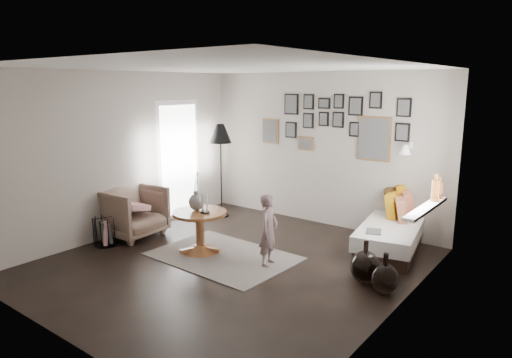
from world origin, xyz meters
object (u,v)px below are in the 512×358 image
Objects in this scene: magazine_basket at (105,231)px; child at (268,230)px; floor_lamp at (220,137)px; daybed at (394,230)px; demijohn_small at (385,278)px; pedestal_table at (200,233)px; armchair at (132,212)px; demijohn_large at (365,267)px; vase at (196,199)px.

magazine_basket is 2.59m from child.
floor_lamp reaches higher than magazine_basket.
daybed is 1.61m from demijohn_small.
pedestal_table is at bearing -149.66° from daybed.
armchair is 1.64× the size of demijohn_large.
armchair is 1.80× the size of demijohn_small.
magazine_basket is (-0.37, -2.23, -1.26)m from floor_lamp.
pedestal_table is 0.88× the size of armchair.
floor_lamp reaches higher than armchair.
floor_lamp is at bearing 174.66° from daybed.
pedestal_table is 1.77× the size of magazine_basket.
floor_lamp reaches higher than demijohn_large.
vase reaches higher than child.
child reaches higher than demijohn_large.
vase is at bearing -86.36° from armchair.
vase reaches higher than pedestal_table.
pedestal_table is 1.40× the size of vase.
vase is 1.55m from magazine_basket.
pedestal_table reaches higher than demijohn_large.
child is at bearing 19.21° from magazine_basket.
pedestal_table is 0.50m from vase.
vase is at bearing -173.48° from demijohn_small.
armchair is 2.05m from floor_lamp.
floor_lamp is 1.75× the size of child.
daybed is 4.33m from magazine_basket.
daybed is 4.38× the size of magazine_basket.
child is (-1.27, -0.25, 0.28)m from demijohn_large.
child is (2.06, -1.39, -0.98)m from floor_lamp.
floor_lamp is 2.59m from magazine_basket.
armchair is 0.90× the size of child.
floor_lamp reaches higher than child.
demijohn_small is at bearing -19.05° from floor_lamp.
armchair reaches higher than pedestal_table.
vase is at bearing -59.77° from floor_lamp.
daybed is 1.42m from demijohn_large.
armchair is at bearing -102.19° from floor_lamp.
daybed reaches higher than demijohn_large.
floor_lamp is 3.49× the size of demijohn_small.
demijohn_small is (2.72, 0.31, -0.60)m from vase.
floor_lamp is (-3.16, -0.28, 1.19)m from daybed.
floor_lamp is (-0.99, 1.58, 1.19)m from pedestal_table.
vase is 1.94m from floor_lamp.
child is (1.07, 0.20, 0.20)m from pedestal_table.
floor_lamp reaches higher than pedestal_table.
daybed reaches higher than pedestal_table.
armchair reaches higher than magazine_basket.
armchair is (-1.36, -0.13, 0.12)m from pedestal_table.
demijohn_large reaches higher than magazine_basket.
demijohn_large is 0.32m from demijohn_small.
vase reaches higher than demijohn_small.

